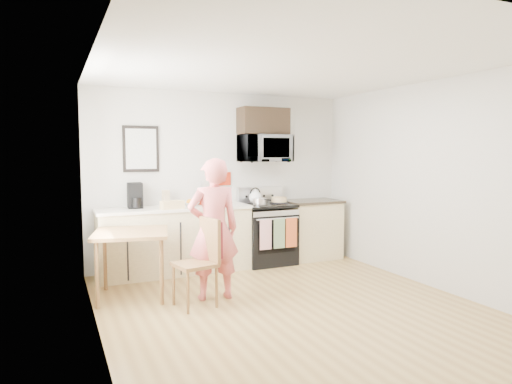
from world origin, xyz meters
name	(u,v)px	position (x,y,z in m)	size (l,w,h in m)	color
floor	(293,309)	(0.00, 0.00, 0.00)	(4.60, 4.60, 0.00)	olive
back_wall	(221,179)	(0.00, 2.30, 1.30)	(4.00, 0.04, 2.60)	beige
front_wall	(478,219)	(0.00, -2.30, 1.30)	(4.00, 0.04, 2.60)	beige
left_wall	(97,198)	(-2.00, 0.00, 1.30)	(0.04, 4.60, 2.60)	beige
right_wall	(435,185)	(2.00, 0.00, 1.30)	(0.04, 4.60, 2.60)	beige
ceiling	(295,66)	(0.00, 0.00, 2.60)	(4.00, 4.60, 0.04)	white
window	(93,167)	(-1.96, 0.80, 1.55)	(0.06, 1.40, 1.50)	white
cabinet_left	(175,241)	(-0.80, 2.00, 0.45)	(2.10, 0.60, 0.90)	tan
countertop_left	(175,208)	(-0.80, 2.00, 0.92)	(2.14, 0.64, 0.04)	beige
cabinet_right	(311,230)	(1.43, 2.00, 0.45)	(0.84, 0.60, 0.90)	tan
countertop_right	(312,201)	(1.43, 2.00, 0.92)	(0.88, 0.64, 0.04)	black
range	(267,235)	(0.63, 1.98, 0.44)	(0.76, 0.70, 1.16)	black
microwave	(265,149)	(0.63, 2.08, 1.76)	(0.76, 0.51, 0.42)	silver
upper_cabinet	(263,121)	(0.63, 2.12, 2.18)	(0.76, 0.35, 0.40)	black
wall_art	(141,149)	(-1.20, 2.28, 1.75)	(0.50, 0.04, 0.65)	black
wall_trivet	(224,179)	(0.05, 2.28, 1.30)	(0.20, 0.02, 0.20)	#AD240E
person	(213,229)	(-0.67, 0.70, 0.82)	(0.60, 0.39, 1.64)	#D43D3A
dining_table	(131,239)	(-1.54, 1.15, 0.69)	(0.87, 0.87, 0.78)	brown
chair	(206,249)	(-0.82, 0.54, 0.63)	(0.52, 0.48, 0.97)	brown
knife_block	(213,196)	(-0.17, 2.19, 1.05)	(0.10, 0.14, 0.22)	brown
utensil_crock	(201,195)	(-0.37, 2.14, 1.08)	(0.12, 0.12, 0.35)	#AD240E
fruit_bowl	(191,203)	(-0.56, 2.02, 0.98)	(0.27, 0.27, 0.10)	white
milk_carton	(166,198)	(-0.89, 2.13, 1.05)	(0.09, 0.09, 0.23)	tan
coffee_maker	(135,196)	(-1.32, 2.10, 1.10)	(0.21, 0.30, 0.35)	black
bread_bag	(172,205)	(-0.89, 1.78, 1.00)	(0.31, 0.14, 0.11)	tan
cake	(279,200)	(0.82, 1.95, 0.97)	(0.28, 0.28, 0.09)	black
kettle	(255,197)	(0.46, 2.05, 1.03)	(0.19, 0.19, 0.24)	white
pot	(260,202)	(0.45, 1.85, 0.98)	(0.20, 0.33, 0.10)	silver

